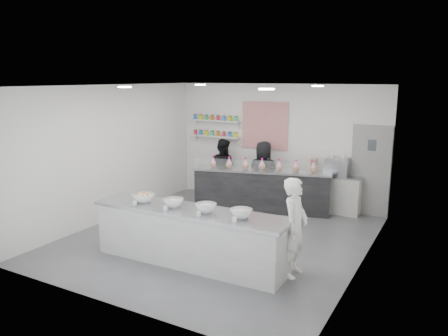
# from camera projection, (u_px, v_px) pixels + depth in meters

# --- Properties ---
(floor) EXTENTS (6.00, 6.00, 0.00)m
(floor) POSITION_uv_depth(u_px,v_px,m) (219.00, 238.00, 8.73)
(floor) COLOR #515156
(floor) RESTS_ON ground
(ceiling) EXTENTS (6.00, 6.00, 0.00)m
(ceiling) POSITION_uv_depth(u_px,v_px,m) (219.00, 86.00, 8.12)
(ceiling) COLOR white
(ceiling) RESTS_ON floor
(back_wall) EXTENTS (5.50, 0.00, 5.50)m
(back_wall) POSITION_uv_depth(u_px,v_px,m) (278.00, 144.00, 10.99)
(back_wall) COLOR white
(back_wall) RESTS_ON floor
(left_wall) EXTENTS (0.00, 6.00, 6.00)m
(left_wall) POSITION_uv_depth(u_px,v_px,m) (112.00, 153.00, 9.72)
(left_wall) COLOR white
(left_wall) RESTS_ON floor
(right_wall) EXTENTS (0.00, 6.00, 6.00)m
(right_wall) POSITION_uv_depth(u_px,v_px,m) (365.00, 181.00, 7.12)
(right_wall) COLOR white
(right_wall) RESTS_ON floor
(back_door) EXTENTS (0.88, 0.04, 2.10)m
(back_door) POSITION_uv_depth(u_px,v_px,m) (370.00, 171.00, 9.97)
(back_door) COLOR gray
(back_door) RESTS_ON floor
(pattern_panel) EXTENTS (1.25, 0.03, 1.20)m
(pattern_panel) POSITION_uv_depth(u_px,v_px,m) (265.00, 126.00, 11.05)
(pattern_panel) COLOR #B21922
(pattern_panel) RESTS_ON back_wall
(jar_shelf_lower) EXTENTS (1.45, 0.22, 0.04)m
(jar_shelf_lower) POSITION_uv_depth(u_px,v_px,m) (215.00, 136.00, 11.72)
(jar_shelf_lower) COLOR silver
(jar_shelf_lower) RESTS_ON back_wall
(jar_shelf_upper) EXTENTS (1.45, 0.22, 0.04)m
(jar_shelf_upper) POSITION_uv_depth(u_px,v_px,m) (215.00, 121.00, 11.63)
(jar_shelf_upper) COLOR silver
(jar_shelf_upper) RESTS_ON back_wall
(preserve_jars) EXTENTS (1.45, 0.10, 0.56)m
(preserve_jars) POSITION_uv_depth(u_px,v_px,m) (215.00, 126.00, 11.64)
(preserve_jars) COLOR #D61F44
(preserve_jars) RESTS_ON jar_shelf_lower
(downlight_0) EXTENTS (0.24, 0.24, 0.02)m
(downlight_0) POSITION_uv_depth(u_px,v_px,m) (125.00, 87.00, 7.93)
(downlight_0) COLOR white
(downlight_0) RESTS_ON ceiling
(downlight_1) EXTENTS (0.24, 0.24, 0.02)m
(downlight_1) POSITION_uv_depth(u_px,v_px,m) (266.00, 89.00, 6.60)
(downlight_1) COLOR white
(downlight_1) RESTS_ON ceiling
(downlight_2) EXTENTS (0.24, 0.24, 0.02)m
(downlight_2) POSITION_uv_depth(u_px,v_px,m) (200.00, 85.00, 10.15)
(downlight_2) COLOR white
(downlight_2) RESTS_ON ceiling
(downlight_3) EXTENTS (0.24, 0.24, 0.02)m
(downlight_3) POSITION_uv_depth(u_px,v_px,m) (318.00, 86.00, 8.83)
(downlight_3) COLOR white
(downlight_3) RESTS_ON ceiling
(prep_counter) EXTENTS (3.55, 0.88, 0.96)m
(prep_counter) POSITION_uv_depth(u_px,v_px,m) (190.00, 236.00, 7.48)
(prep_counter) COLOR #B3B3AD
(prep_counter) RESTS_ON floor
(back_bar) EXTENTS (3.28, 1.41, 1.00)m
(back_bar) POSITION_uv_depth(u_px,v_px,m) (262.00, 190.00, 10.44)
(back_bar) COLOR black
(back_bar) RESTS_ON floor
(sneeze_guard) EXTENTS (3.09, 0.84, 0.27)m
(sneeze_guard) POSITION_uv_depth(u_px,v_px,m) (260.00, 166.00, 10.04)
(sneeze_guard) COLOR white
(sneeze_guard) RESTS_ON back_bar
(espresso_ledge) EXTENTS (1.21, 0.39, 0.90)m
(espresso_ledge) POSITION_uv_depth(u_px,v_px,m) (334.00, 194.00, 10.29)
(espresso_ledge) COLOR #B3B3AD
(espresso_ledge) RESTS_ON floor
(espresso_machine) EXTENTS (0.54, 0.37, 0.41)m
(espresso_machine) POSITION_uv_depth(u_px,v_px,m) (337.00, 167.00, 10.13)
(espresso_machine) COLOR #93969E
(espresso_machine) RESTS_ON espresso_ledge
(cup_stacks) EXTENTS (0.24, 0.24, 0.37)m
(cup_stacks) POSITION_uv_depth(u_px,v_px,m) (313.00, 166.00, 10.42)
(cup_stacks) COLOR #CAB28B
(cup_stacks) RESTS_ON espresso_ledge
(prep_bowls) EXTENTS (2.32, 0.51, 0.14)m
(prep_bowls) POSITION_uv_depth(u_px,v_px,m) (189.00, 205.00, 7.37)
(prep_bowls) COLOR white
(prep_bowls) RESTS_ON prep_counter
(label_cards) EXTENTS (2.01, 0.04, 0.07)m
(label_cards) POSITION_uv_depth(u_px,v_px,m) (171.00, 215.00, 6.95)
(label_cards) COLOR white
(label_cards) RESTS_ON prep_counter
(cookie_bags) EXTENTS (2.51, 0.82, 0.28)m
(cookie_bags) POSITION_uv_depth(u_px,v_px,m) (262.00, 164.00, 10.31)
(cookie_bags) COLOR pink
(cookie_bags) RESTS_ON back_bar
(woman_prep) EXTENTS (0.39, 0.59, 1.62)m
(woman_prep) POSITION_uv_depth(u_px,v_px,m) (295.00, 227.00, 6.95)
(woman_prep) COLOR white
(woman_prep) RESTS_ON floor
(staff_left) EXTENTS (0.80, 0.63, 1.59)m
(staff_left) POSITION_uv_depth(u_px,v_px,m) (223.00, 169.00, 11.44)
(staff_left) COLOR black
(staff_left) RESTS_ON floor
(staff_right) EXTENTS (0.90, 0.70, 1.64)m
(staff_right) POSITION_uv_depth(u_px,v_px,m) (263.00, 174.00, 10.74)
(staff_right) COLOR black
(staff_right) RESTS_ON floor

